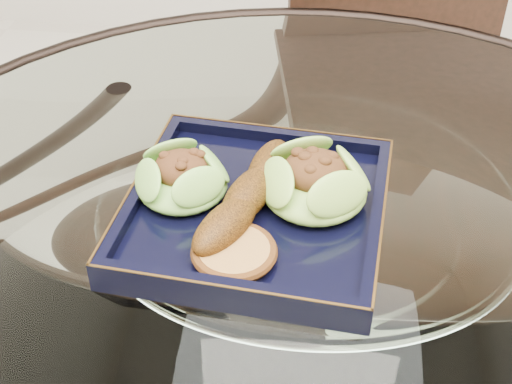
# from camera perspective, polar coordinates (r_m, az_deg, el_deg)

# --- Properties ---
(dining_table) EXTENTS (1.13, 1.13, 0.77)m
(dining_table) POSITION_cam_1_polar(r_m,az_deg,el_deg) (0.88, 3.56, -11.46)
(dining_table) COLOR white
(dining_table) RESTS_ON ground
(dining_chair) EXTENTS (0.48, 0.48, 0.93)m
(dining_chair) POSITION_cam_1_polar(r_m,az_deg,el_deg) (1.32, 11.22, 3.40)
(dining_chair) COLOR black
(dining_chair) RESTS_ON ground
(navy_plate) EXTENTS (0.29, 0.29, 0.02)m
(navy_plate) POSITION_cam_1_polar(r_m,az_deg,el_deg) (0.77, 0.00, -1.75)
(navy_plate) COLOR black
(navy_plate) RESTS_ON dining_table
(lettuce_wrap_left) EXTENTS (0.11, 0.11, 0.04)m
(lettuce_wrap_left) POSITION_cam_1_polar(r_m,az_deg,el_deg) (0.77, -5.93, 0.93)
(lettuce_wrap_left) COLOR #4C8D29
(lettuce_wrap_left) RESTS_ON navy_plate
(lettuce_wrap_right) EXTENTS (0.12, 0.12, 0.04)m
(lettuce_wrap_right) POSITION_cam_1_polar(r_m,az_deg,el_deg) (0.76, 4.72, 0.57)
(lettuce_wrap_right) COLOR #6EA730
(lettuce_wrap_right) RESTS_ON navy_plate
(roasted_plantain) EXTENTS (0.10, 0.20, 0.04)m
(roasted_plantain) POSITION_cam_1_polar(r_m,az_deg,el_deg) (0.75, -0.62, -0.22)
(roasted_plantain) COLOR #5D3209
(roasted_plantain) RESTS_ON navy_plate
(crumb_patty) EXTENTS (0.08, 0.08, 0.01)m
(crumb_patty) POSITION_cam_1_polar(r_m,az_deg,el_deg) (0.70, -1.76, -4.92)
(crumb_patty) COLOR #B1783B
(crumb_patty) RESTS_ON navy_plate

